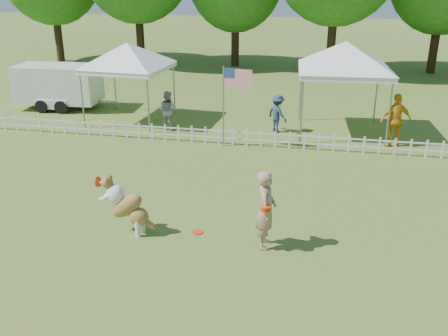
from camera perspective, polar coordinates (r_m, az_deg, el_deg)
name	(u,v)px	position (r m, az deg, el deg)	size (l,w,h in m)	color
ground	(187,243)	(11.47, -4.24, -8.58)	(120.00, 120.00, 0.00)	#436620
picket_fence	(240,137)	(17.62, 1.82, 3.56)	(22.00, 0.08, 0.60)	silver
handler	(266,210)	(10.96, 4.84, -4.77)	(0.66, 0.43, 1.80)	#A67B64
dog	(128,206)	(11.80, -10.92, -4.29)	(1.32, 0.44, 1.36)	brown
frisbee_on_turf	(198,232)	(11.89, -3.04, -7.33)	(0.25, 0.25, 0.02)	red
canopy_tent_left	(130,83)	(20.66, -10.75, 9.48)	(2.99, 2.99, 3.09)	white
canopy_tent_right	(342,89)	(19.20, 13.38, 8.75)	(3.23, 3.23, 3.34)	white
cargo_trailer	(59,86)	(23.58, -18.38, 8.83)	(4.44, 1.95, 1.95)	white
flag_pole	(223,107)	(17.23, -0.07, 6.99)	(1.08, 0.11, 2.81)	gray
spectator_a	(168,110)	(19.46, -6.47, 6.58)	(0.73, 0.57, 1.51)	#97989C
spectator_b	(277,113)	(19.12, 6.11, 6.22)	(0.93, 0.54, 1.44)	#25374F
spectator_c	(396,120)	(18.36, 19.04, 5.19)	(1.09, 0.46, 1.87)	orange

